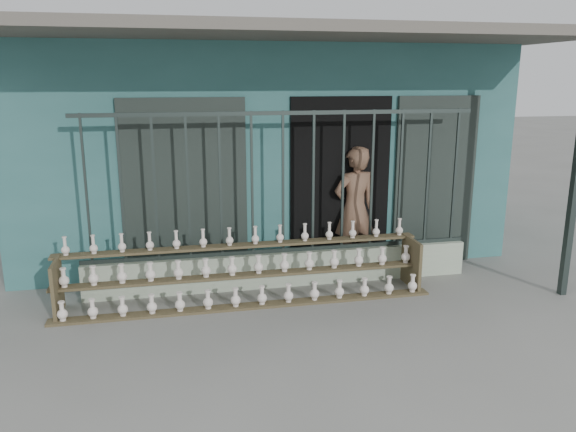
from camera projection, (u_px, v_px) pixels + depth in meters
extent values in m
plane|color=slate|center=(307.00, 326.00, 6.12)|extent=(60.00, 60.00, 0.00)
cube|color=#306665|center=(249.00, 139.00, 9.82)|extent=(7.00, 5.00, 3.20)
cube|color=black|center=(339.00, 185.00, 7.74)|extent=(1.40, 0.12, 2.40)
cube|color=black|center=(185.00, 192.00, 7.28)|extent=(1.60, 0.08, 2.40)
cube|color=black|center=(434.00, 182.00, 7.99)|extent=(1.20, 0.08, 2.40)
cube|color=#59544C|center=(284.00, 32.00, 6.50)|extent=(7.40, 2.00, 0.12)
cube|color=#283330|center=(576.00, 172.00, 6.66)|extent=(0.08, 0.08, 3.10)
cube|color=#ADBEA3|center=(283.00, 268.00, 7.30)|extent=(5.00, 0.20, 0.45)
cube|color=#283330|center=(86.00, 191.00, 6.55)|extent=(0.03, 0.03, 1.80)
cube|color=#283330|center=(121.00, 190.00, 6.63)|extent=(0.03, 0.03, 1.80)
cube|color=#283330|center=(155.00, 188.00, 6.71)|extent=(0.03, 0.03, 1.80)
cube|color=#283330|center=(188.00, 187.00, 6.79)|extent=(0.03, 0.03, 1.80)
cube|color=#283330|center=(220.00, 186.00, 6.87)|extent=(0.03, 0.03, 1.80)
cube|color=#283330|center=(252.00, 185.00, 6.95)|extent=(0.03, 0.03, 1.80)
cube|color=#283330|center=(283.00, 183.00, 7.03)|extent=(0.03, 0.03, 1.80)
cube|color=#283330|center=(313.00, 182.00, 7.11)|extent=(0.03, 0.03, 1.80)
cube|color=#283330|center=(343.00, 181.00, 7.19)|extent=(0.03, 0.03, 1.80)
cube|color=#283330|center=(372.00, 180.00, 7.27)|extent=(0.03, 0.03, 1.80)
cube|color=#283330|center=(400.00, 179.00, 7.35)|extent=(0.03, 0.03, 1.80)
cube|color=#283330|center=(428.00, 178.00, 7.43)|extent=(0.03, 0.03, 1.80)
cube|color=#283330|center=(455.00, 177.00, 7.51)|extent=(0.03, 0.03, 1.80)
cube|color=#283330|center=(283.00, 113.00, 6.82)|extent=(5.00, 0.04, 0.05)
cube|color=#283330|center=(283.00, 250.00, 7.24)|extent=(5.00, 0.04, 0.05)
cube|color=brown|center=(249.00, 306.00, 6.62)|extent=(4.50, 0.18, 0.03)
cube|color=brown|center=(246.00, 275.00, 6.78)|extent=(4.50, 0.18, 0.03)
cube|color=brown|center=(242.00, 245.00, 6.95)|extent=(4.50, 0.18, 0.03)
cube|color=brown|center=(57.00, 288.00, 6.35)|extent=(0.04, 0.55, 0.64)
cube|color=brown|center=(411.00, 263.00, 7.22)|extent=(0.04, 0.55, 0.64)
imported|color=brown|center=(354.00, 209.00, 7.74)|extent=(0.72, 0.56, 1.74)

